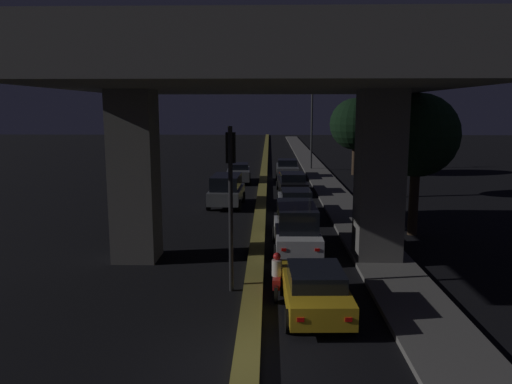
% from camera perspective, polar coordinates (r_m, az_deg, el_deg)
% --- Properties ---
extents(ground_plane, '(200.00, 200.00, 0.00)m').
position_cam_1_polar(ground_plane, '(12.04, -1.10, -19.42)').
color(ground_plane, black).
extents(median_divider, '(0.62, 126.00, 0.21)m').
position_cam_1_polar(median_divider, '(45.88, 0.92, 2.40)').
color(median_divider, olive).
rests_on(median_divider, ground_plane).
extents(sidewalk_right, '(2.23, 126.00, 0.16)m').
position_cam_1_polar(sidewalk_right, '(39.19, 7.90, 1.04)').
color(sidewalk_right, '#5B5956').
rests_on(sidewalk_right, ground_plane).
extents(elevated_overpass, '(14.26, 13.69, 9.06)m').
position_cam_1_polar(elevated_overpass, '(18.78, 0.02, 12.98)').
color(elevated_overpass, '#5B5956').
rests_on(elevated_overpass, ground_plane).
extents(traffic_light_left_of_median, '(0.30, 0.49, 5.29)m').
position_cam_1_polar(traffic_light_left_of_median, '(15.65, -2.90, 1.34)').
color(traffic_light_left_of_median, black).
rests_on(traffic_light_left_of_median, ground_plane).
extents(street_lamp, '(1.88, 0.32, 8.61)m').
position_cam_1_polar(street_lamp, '(47.42, 6.13, 8.52)').
color(street_lamp, '#2D2D30').
rests_on(street_lamp, ground_plane).
extents(car_taxi_yellow_lead, '(1.98, 4.13, 1.39)m').
position_cam_1_polar(car_taxi_yellow_lead, '(14.65, 6.73, -10.90)').
color(car_taxi_yellow_lead, gold).
rests_on(car_taxi_yellow_lead, ground_plane).
extents(car_white_second, '(1.95, 4.55, 1.93)m').
position_cam_1_polar(car_white_second, '(20.59, 4.65, -3.98)').
color(car_white_second, silver).
rests_on(car_white_second, ground_plane).
extents(car_silver_third, '(2.00, 4.82, 1.53)m').
position_cam_1_polar(car_silver_third, '(26.94, 4.58, -1.32)').
color(car_silver_third, gray).
rests_on(car_silver_third, ground_plane).
extents(car_black_fourth, '(2.14, 4.56, 1.44)m').
position_cam_1_polar(car_black_fourth, '(34.58, 4.15, 1.10)').
color(car_black_fourth, black).
rests_on(car_black_fourth, ground_plane).
extents(car_grey_fifth, '(1.95, 4.53, 1.59)m').
position_cam_1_polar(car_grey_fifth, '(42.15, 3.59, 2.69)').
color(car_grey_fifth, '#515459').
rests_on(car_grey_fifth, ground_plane).
extents(car_grey_lead_oncoming, '(2.10, 4.15, 1.91)m').
position_cam_1_polar(car_grey_lead_oncoming, '(29.87, -3.40, 0.25)').
color(car_grey_lead_oncoming, '#515459').
rests_on(car_grey_lead_oncoming, ground_plane).
extents(car_grey_second_oncoming, '(2.03, 4.23, 1.50)m').
position_cam_1_polar(car_grey_second_oncoming, '(39.57, -2.01, 2.22)').
color(car_grey_second_oncoming, '#515459').
rests_on(car_grey_second_oncoming, ground_plane).
extents(motorcycle_red_filtering_near, '(0.34, 1.78, 1.40)m').
position_cam_1_polar(motorcycle_red_filtering_near, '(15.87, 2.39, -9.71)').
color(motorcycle_red_filtering_near, black).
rests_on(motorcycle_red_filtering_near, ground_plane).
extents(pedestrian_on_sidewalk, '(0.31, 0.31, 1.83)m').
position_cam_1_polar(pedestrian_on_sidewalk, '(24.14, 11.78, -1.94)').
color(pedestrian_on_sidewalk, black).
rests_on(pedestrian_on_sidewalk, sidewalk_right).
extents(roadside_tree_kerbside_near, '(3.80, 3.80, 6.53)m').
position_cam_1_polar(roadside_tree_kerbside_near, '(23.84, 17.94, 6.13)').
color(roadside_tree_kerbside_near, '#38281C').
rests_on(roadside_tree_kerbside_near, ground_plane).
extents(roadside_tree_kerbside_mid, '(3.40, 3.40, 6.83)m').
position_cam_1_polar(roadside_tree_kerbside_mid, '(33.45, 14.29, 8.00)').
color(roadside_tree_kerbside_mid, '#2D2116').
rests_on(roadside_tree_kerbside_mid, ground_plane).
extents(roadside_tree_kerbside_far, '(4.50, 4.50, 6.72)m').
position_cam_1_polar(roadside_tree_kerbside_far, '(44.73, 11.30, 7.61)').
color(roadside_tree_kerbside_far, '#38281C').
rests_on(roadside_tree_kerbside_far, ground_plane).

